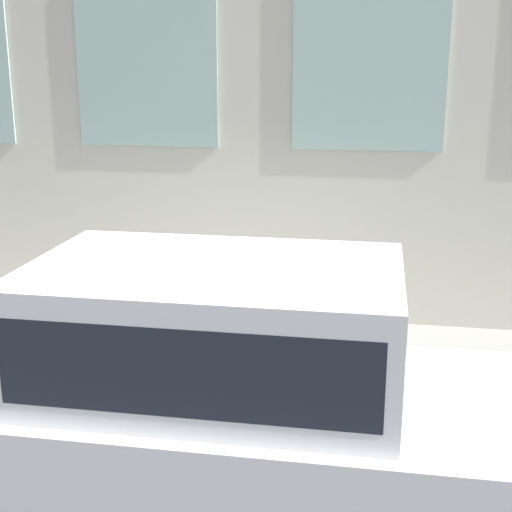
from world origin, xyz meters
TOP-DOWN VIEW (x-y plane):
  - ground_plane at (0.00, 0.00)m, footprint 80.00×80.00m
  - sidewalk at (1.34, 0.00)m, footprint 2.68×60.00m
  - fire_hydrant at (0.41, 0.06)m, footprint 0.31×0.43m
  - person at (0.98, -0.77)m, footprint 0.28×0.19m
  - parked_car_white_near at (-1.07, -0.38)m, footprint 1.81×5.10m

SIDE VIEW (x-z plane):
  - ground_plane at x=0.00m, z-range 0.00..0.00m
  - sidewalk at x=1.34m, z-range 0.00..0.17m
  - fire_hydrant at x=0.41m, z-range 0.18..0.99m
  - person at x=0.98m, z-range 0.28..1.44m
  - parked_car_white_near at x=-1.07m, z-range 0.07..1.95m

